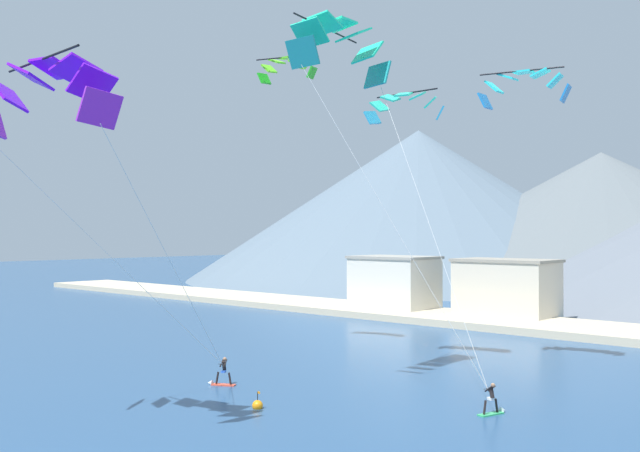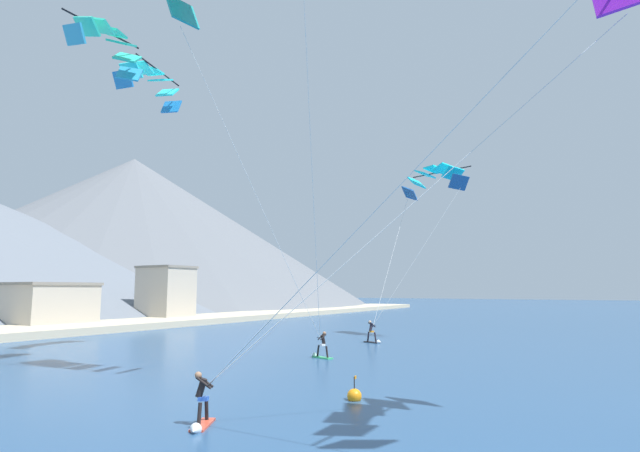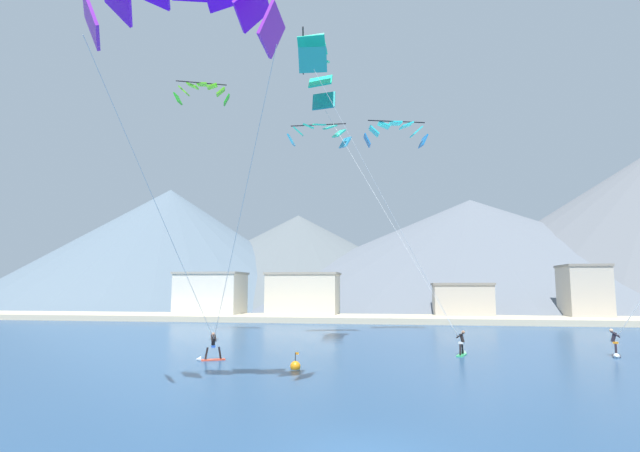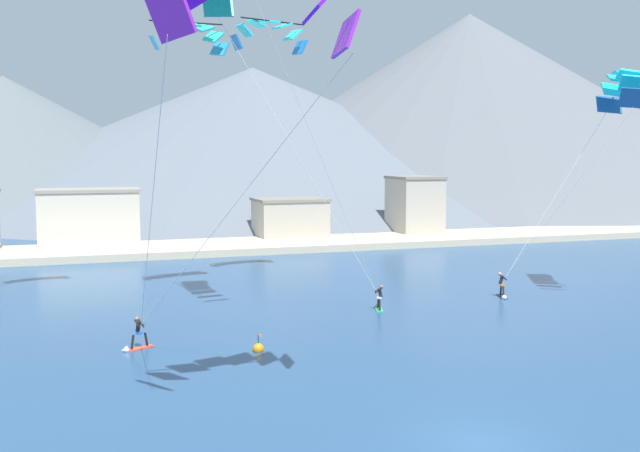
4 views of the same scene
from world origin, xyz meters
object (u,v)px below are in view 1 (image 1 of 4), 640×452
(kitesurfer_near_lead, at_px, (494,405))
(parafoil_kite_distant_high_outer, at_px, (287,66))
(kitesurfer_near_trail, at_px, (220,377))
(parafoil_kite_distant_low_drift, at_px, (405,104))
(parafoil_kite_distant_mid_solo, at_px, (524,83))
(race_marker_buoy, at_px, (258,406))
(parafoil_kite_near_trail, at_px, (50,90))
(parafoil_kite_near_lead, at_px, (340,44))

(kitesurfer_near_lead, xyz_separation_m, parafoil_kite_distant_high_outer, (-21.10, 6.54, 21.39))
(kitesurfer_near_trail, xyz_separation_m, parafoil_kite_distant_low_drift, (4.70, 12.14, 17.29))
(parafoil_kite_distant_high_outer, distance_m, parafoil_kite_distant_low_drift, 11.26)
(parafoil_kite_distant_mid_solo, xyz_separation_m, race_marker_buoy, (-5.46, -18.77, -18.73))
(kitesurfer_near_trail, bearing_deg, kitesurfer_near_lead, 17.35)
(kitesurfer_near_lead, height_order, parafoil_kite_distant_high_outer, parafoil_kite_distant_high_outer)
(race_marker_buoy, bearing_deg, parafoil_kite_distant_low_drift, 94.30)
(kitesurfer_near_trail, relative_size, parafoil_kite_near_trail, 0.11)
(kitesurfer_near_lead, relative_size, kitesurfer_near_trail, 1.03)
(kitesurfer_near_lead, xyz_separation_m, race_marker_buoy, (-9.55, -7.15, -0.31))
(kitesurfer_near_trail, distance_m, parafoil_kite_near_lead, 20.81)
(parafoil_kite_near_trail, xyz_separation_m, parafoil_kite_distant_mid_solo, (7.70, 28.86, 3.71))
(parafoil_kite_distant_high_outer, bearing_deg, parafoil_kite_near_trail, -68.62)
(kitesurfer_near_lead, bearing_deg, parafoil_kite_distant_low_drift, 145.37)
(parafoil_kite_distant_mid_solo, bearing_deg, parafoil_kite_near_lead, -113.71)
(kitesurfer_near_lead, bearing_deg, parafoil_kite_near_lead, -175.84)
(parafoil_kite_near_lead, distance_m, parafoil_kite_distant_low_drift, 8.43)
(parafoil_kite_near_trail, relative_size, parafoil_kite_distant_low_drift, 2.77)
(parafoil_kite_near_trail, bearing_deg, parafoil_kite_near_lead, 82.10)
(kitesurfer_near_lead, distance_m, kitesurfer_near_trail, 16.08)
(kitesurfer_near_lead, xyz_separation_m, parafoil_kite_near_trail, (-11.79, -17.24, 14.71))
(parafoil_kite_near_lead, xyz_separation_m, parafoil_kite_distant_low_drift, (-1.15, 8.04, -2.26))
(parafoil_kite_distant_mid_solo, bearing_deg, parafoil_kite_distant_high_outer, -163.38)
(kitesurfer_near_trail, distance_m, parafoil_kite_distant_mid_solo, 27.10)
(parafoil_kite_distant_low_drift, height_order, parafoil_kite_distant_mid_solo, parafoil_kite_distant_mid_solo)
(parafoil_kite_distant_high_outer, distance_m, race_marker_buoy, 28.14)
(parafoil_kite_near_lead, relative_size, parafoil_kite_near_trail, 1.32)
(parafoil_kite_distant_mid_solo, bearing_deg, race_marker_buoy, -106.22)
(parafoil_kite_distant_high_outer, bearing_deg, parafoil_kite_distant_low_drift, 4.43)
(kitesurfer_near_trail, bearing_deg, parafoil_kite_distant_mid_solo, 55.55)
(parafoil_kite_distant_low_drift, xyz_separation_m, parafoil_kite_distant_mid_solo, (6.55, 4.27, 1.11))
(kitesurfer_near_lead, bearing_deg, parafoil_kite_near_trail, -124.37)
(parafoil_kite_near_lead, xyz_separation_m, parafoil_kite_near_trail, (-2.30, -16.55, -4.86))
(parafoil_kite_near_trail, height_order, parafoil_kite_distant_high_outer, parafoil_kite_distant_high_outer)
(parafoil_kite_distant_high_outer, xyz_separation_m, parafoil_kite_distant_mid_solo, (17.01, 5.08, -2.97))
(kitesurfer_near_lead, distance_m, parafoil_kite_distant_mid_solo, 22.16)
(kitesurfer_near_lead, height_order, parafoil_kite_distant_mid_solo, parafoil_kite_distant_mid_solo)
(parafoil_kite_distant_mid_solo, bearing_deg, kitesurfer_near_trail, -124.45)
(kitesurfer_near_trail, height_order, parafoil_kite_near_trail, parafoil_kite_near_trail)
(parafoil_kite_near_trail, xyz_separation_m, race_marker_buoy, (2.24, 10.09, -15.02))
(parafoil_kite_near_trail, bearing_deg, kitesurfer_near_trail, 105.94)
(race_marker_buoy, bearing_deg, parafoil_kite_distant_mid_solo, 73.78)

